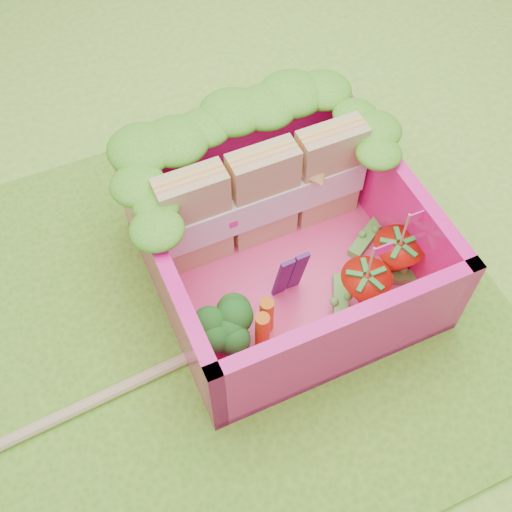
{
  "coord_description": "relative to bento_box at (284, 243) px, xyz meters",
  "views": [
    {
      "loc": [
        -0.58,
        -1.56,
        2.89
      ],
      "look_at": [
        0.15,
        0.07,
        0.28
      ],
      "focal_mm": 45.0,
      "sensor_mm": 36.0,
      "label": 1
    }
  ],
  "objects": [
    {
      "name": "ground",
      "position": [
        -0.31,
        -0.07,
        -0.31
      ],
      "size": [
        14.0,
        14.0,
        0.0
      ],
      "primitive_type": "plane",
      "color": "#7BB833",
      "rests_on": "ground"
    },
    {
      "name": "placemat",
      "position": [
        -0.31,
        -0.07,
        -0.29
      ],
      "size": [
        2.6,
        2.6,
        0.03
      ],
      "primitive_type": "cube",
      "color": "#5EA124",
      "rests_on": "ground"
    },
    {
      "name": "bento_floor",
      "position": [
        0.0,
        0.0,
        -0.25
      ],
      "size": [
        1.3,
        1.3,
        0.05
      ],
      "primitive_type": "cube",
      "color": "#FF4182",
      "rests_on": "placemat"
    },
    {
      "name": "bento_box",
      "position": [
        0.0,
        0.0,
        0.0
      ],
      "size": [
        1.3,
        1.3,
        0.55
      ],
      "color": "#FF1588",
      "rests_on": "placemat"
    },
    {
      "name": "lettuce_ruffle",
      "position": [
        -0.0,
        0.45,
        0.33
      ],
      "size": [
        1.43,
        0.77,
        0.11
      ],
      "color": "#328C19",
      "rests_on": "bento_box"
    },
    {
      "name": "sandwich_stack",
      "position": [
        0.01,
        0.26,
        0.07
      ],
      "size": [
        1.1,
        0.18,
        0.61
      ],
      "color": "tan",
      "rests_on": "bento_floor"
    },
    {
      "name": "broccoli",
      "position": [
        -0.45,
        -0.28,
        -0.03
      ],
      "size": [
        0.34,
        0.34,
        0.27
      ],
      "color": "#64AA52",
      "rests_on": "bento_floor"
    },
    {
      "name": "carrot_sticks",
      "position": [
        -0.26,
        -0.33,
        -0.1
      ],
      "size": [
        0.13,
        0.15,
        0.28
      ],
      "color": "orange",
      "rests_on": "bento_floor"
    },
    {
      "name": "purple_wedges",
      "position": [
        -0.04,
        -0.16,
        -0.04
      ],
      "size": [
        0.15,
        0.03,
        0.38
      ],
      "color": "#411856",
      "rests_on": "bento_floor"
    },
    {
      "name": "strawberry_left",
      "position": [
        0.26,
        -0.36,
        -0.09
      ],
      "size": [
        0.25,
        0.25,
        0.49
      ],
      "color": "red",
      "rests_on": "bento_floor"
    },
    {
      "name": "strawberry_right",
      "position": [
        0.5,
        -0.26,
        -0.09
      ],
      "size": [
        0.26,
        0.26,
        0.5
      ],
      "color": "red",
      "rests_on": "bento_floor"
    },
    {
      "name": "snap_peas",
      "position": [
        0.39,
        -0.21,
        -0.2
      ],
      "size": [
        0.6,
        0.58,
        0.05
      ],
      "color": "#4EC33D",
      "rests_on": "bento_floor"
    },
    {
      "name": "chopsticks",
      "position": [
        -1.36,
        -0.31,
        -0.25
      ],
      "size": [
        2.11,
        0.2,
        0.05
      ],
      "color": "tan",
      "rests_on": "placemat"
    }
  ]
}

